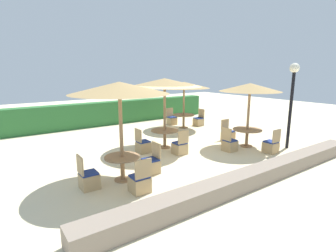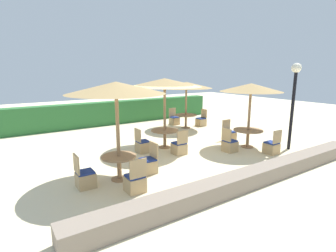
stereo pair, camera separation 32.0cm
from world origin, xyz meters
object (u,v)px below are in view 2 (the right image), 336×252
at_px(round_table_front_right, 248,133).
at_px(patio_chair_front_right_north, 229,135).
at_px(parasol_front_right, 251,88).
at_px(parasol_front_left, 116,88).
at_px(parasol_center, 165,83).
at_px(patio_chair_front_left_east, 148,164).
at_px(parasol_back_right, 186,85).
at_px(patio_chair_front_left_west, 85,178).
at_px(round_table_center, 165,134).
at_px(round_table_back_right, 186,117).
at_px(patio_chair_front_right_west, 229,145).
at_px(lamp_post, 294,89).
at_px(patio_chair_center_west, 142,145).
at_px(patio_chair_front_right_south, 272,147).
at_px(round_table_front_left, 119,161).
at_px(patio_chair_center_south, 179,147).
at_px(patio_chair_front_left_south, 135,182).
at_px(patio_chair_back_right_east, 201,121).
at_px(patio_chair_back_right_north, 174,120).

height_order(round_table_front_right, patio_chair_front_right_north, patio_chair_front_right_north).
distance_m(parasol_front_right, parasol_front_left, 5.61).
distance_m(parasol_center, patio_chair_front_left_east, 3.55).
distance_m(parasol_back_right, patio_chair_front_left_west, 8.21).
distance_m(round_table_center, round_table_back_right, 3.80).
bearing_deg(patio_chair_front_right_west, lamp_post, 64.64).
distance_m(parasol_front_right, patio_chair_front_left_west, 6.91).
bearing_deg(lamp_post, parasol_front_left, 172.30).
distance_m(patio_chair_center_west, patio_chair_front_right_south, 4.83).
bearing_deg(patio_chair_front_left_east, round_table_center, -43.27).
distance_m(round_table_front_right, round_table_front_left, 5.61).
bearing_deg(lamp_post, patio_chair_front_left_east, 171.24).
relative_size(patio_chair_front_right_south, patio_chair_front_left_east, 1.00).
xyz_separation_m(patio_chair_center_west, patio_chair_front_left_west, (-2.71, -1.87, 0.00)).
distance_m(lamp_post, patio_chair_front_right_west, 3.22).
height_order(patio_chair_center_south, patio_chair_center_west, same).
bearing_deg(patio_chair_front_left_east, patio_chair_front_left_south, 135.83).
bearing_deg(round_table_front_right, round_table_front_left, -178.37).
bearing_deg(patio_chair_front_right_south, round_table_back_right, 89.81).
bearing_deg(round_table_back_right, patio_chair_back_right_east, -1.33).
bearing_deg(patio_chair_center_south, parasol_front_right, -15.06).
xyz_separation_m(round_table_center, round_table_front_left, (-2.78, -1.94, -0.04)).
bearing_deg(round_table_back_right, round_table_front_left, -142.33).
distance_m(parasol_center, patio_chair_center_south, 2.53).
relative_size(parasol_front_left, round_table_front_left, 2.81).
height_order(round_table_back_right, patio_chair_front_right_south, patio_chair_front_right_south).
relative_size(patio_chair_front_right_north, round_table_front_left, 0.95).
xyz_separation_m(patio_chair_back_right_east, patio_chair_front_left_west, (-7.71, -4.34, 0.00)).
height_order(parasol_back_right, patio_chair_back_right_east, parasol_back_right).
height_order(lamp_post, patio_chair_front_left_east, lamp_post).
xyz_separation_m(round_table_front_left, patio_chair_front_left_south, (0.03, -0.95, -0.28)).
distance_m(patio_chair_back_right_east, parasol_front_left, 8.36).
distance_m(lamp_post, patio_chair_front_right_south, 2.36).
distance_m(lamp_post, patio_chair_back_right_east, 5.68).
bearing_deg(round_table_front_right, patio_chair_back_right_east, 74.87).
bearing_deg(patio_chair_front_right_south, patio_chair_front_left_south, -179.74).
xyz_separation_m(patio_chair_center_south, parasol_front_left, (-2.76, -0.93, 2.33)).
relative_size(parasol_center, parasol_back_right, 1.06).
bearing_deg(round_table_back_right, patio_chair_front_right_west, -104.89).
distance_m(lamp_post, patio_chair_center_west, 6.13).
distance_m(patio_chair_front_right_north, parasol_front_left, 6.24).
distance_m(patio_chair_back_right_east, patio_chair_front_right_south, 5.39).
relative_size(parasol_center, round_table_front_right, 2.47).
bearing_deg(round_table_front_left, patio_chair_back_right_east, 32.91).
bearing_deg(patio_chair_center_south, lamp_post, -24.68).
bearing_deg(round_table_back_right, patio_chair_front_left_east, -137.17).
relative_size(patio_chair_center_west, patio_chair_back_right_east, 1.00).
height_order(round_table_front_right, round_table_front_left, round_table_front_right).
xyz_separation_m(patio_chair_back_right_north, patio_chair_back_right_east, (1.06, -1.12, 0.00)).
xyz_separation_m(patio_chair_center_south, parasol_back_right, (2.92, 3.46, 2.02)).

